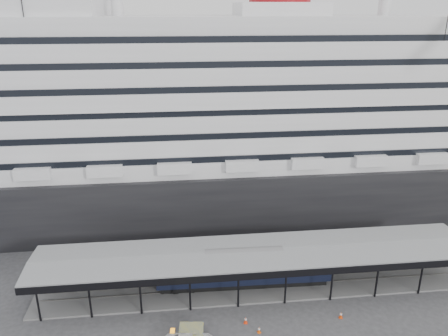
{
  "coord_description": "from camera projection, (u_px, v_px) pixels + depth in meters",
  "views": [
    {
      "loc": [
        -9.53,
        -42.54,
        34.08
      ],
      "look_at": [
        -3.82,
        8.0,
        15.37
      ],
      "focal_mm": 35.0,
      "sensor_mm": 36.0,
      "label": 1
    }
  ],
  "objects": [
    {
      "name": "traffic_cone_mid",
      "position": [
        246.0,
        320.0,
        50.04
      ],
      "size": [
        0.49,
        0.49,
        0.83
      ],
      "rotation": [
        0.0,
        0.0,
        -0.15
      ],
      "color": "#F3360D",
      "rests_on": "ground"
    },
    {
      "name": "platform_canopy",
      "position": [
        256.0,
        269.0,
        56.29
      ],
      "size": [
        56.0,
        9.18,
        5.3
      ],
      "color": "slate",
      "rests_on": "ground"
    },
    {
      "name": "pullman_carriage",
      "position": [
        244.0,
        268.0,
        56.02
      ],
      "size": [
        22.38,
        3.4,
        21.91
      ],
      "rotation": [
        0.0,
        0.0,
        -0.02
      ],
      "color": "black",
      "rests_on": "ground"
    },
    {
      "name": "cruise_ship",
      "position": [
        231.0,
        104.0,
        75.95
      ],
      "size": [
        130.0,
        30.0,
        43.9
      ],
      "color": "black",
      "rests_on": "ground"
    },
    {
      "name": "traffic_cone_left",
      "position": [
        259.0,
        330.0,
        48.58
      ],
      "size": [
        0.48,
        0.48,
        0.79
      ],
      "rotation": [
        0.0,
        0.0,
        0.19
      ],
      "color": "#E1530C",
      "rests_on": "ground"
    },
    {
      "name": "ground",
      "position": [
        263.0,
        309.0,
        52.44
      ],
      "size": [
        200.0,
        200.0,
        0.0
      ],
      "primitive_type": "plane",
      "color": "#39393B",
      "rests_on": "ground"
    },
    {
      "name": "traffic_cone_right",
      "position": [
        341.0,
        315.0,
        50.89
      ],
      "size": [
        0.53,
        0.53,
        0.84
      ],
      "rotation": [
        0.0,
        0.0,
        -0.26
      ],
      "color": "#CF3D0B",
      "rests_on": "ground"
    }
  ]
}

